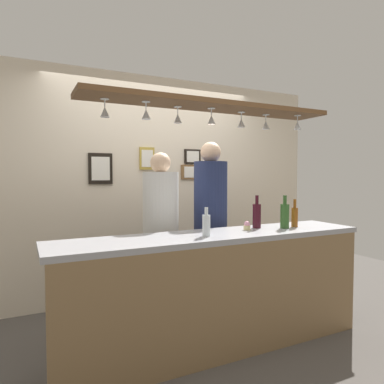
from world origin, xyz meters
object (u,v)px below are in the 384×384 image
(bottle_beer_amber_tall, at_px, (295,216))
(cupcake, at_px, (247,226))
(bottle_wine_dark_red, at_px, (257,215))
(picture_frame_crest, at_px, (147,158))
(person_middle_white_patterned_shirt, at_px, (161,222))
(picture_frame_lower_pair, at_px, (192,172))
(person_right_navy_shirt, at_px, (210,211))
(bottle_champagne_green, at_px, (285,215))
(picture_frame_caricature, at_px, (101,169))
(bottle_soda_clear, at_px, (206,225))
(picture_frame_upper_small, at_px, (193,157))

(bottle_beer_amber_tall, relative_size, cupcake, 3.33)
(bottle_wine_dark_red, relative_size, picture_frame_crest, 1.15)
(person_middle_white_patterned_shirt, relative_size, picture_frame_crest, 6.36)
(bottle_wine_dark_red, height_order, picture_frame_lower_pair, picture_frame_lower_pair)
(picture_frame_lower_pair, bearing_deg, bottle_beer_amber_tall, -75.18)
(person_right_navy_shirt, xyz_separation_m, bottle_champagne_green, (0.42, -0.63, -0.00))
(person_middle_white_patterned_shirt, distance_m, picture_frame_caricature, 1.03)
(bottle_wine_dark_red, bearing_deg, bottle_beer_amber_tall, -15.86)
(bottle_wine_dark_red, height_order, bottle_champagne_green, same)
(picture_frame_lower_pair, bearing_deg, person_middle_white_patterned_shirt, -132.36)
(person_right_navy_shirt, relative_size, picture_frame_caricature, 5.22)
(person_middle_white_patterned_shirt, bearing_deg, bottle_beer_amber_tall, -29.02)
(bottle_champagne_green, xyz_separation_m, bottle_soda_clear, (-0.84, -0.05, -0.03))
(person_right_navy_shirt, xyz_separation_m, cupcake, (0.05, -0.56, -0.08))
(person_middle_white_patterned_shirt, distance_m, bottle_beer_amber_tall, 1.26)
(cupcake, distance_m, picture_frame_crest, 1.58)
(cupcake, bearing_deg, bottle_beer_amber_tall, -5.15)
(person_middle_white_patterned_shirt, xyz_separation_m, picture_frame_crest, (0.14, 0.80, 0.64))
(bottle_wine_dark_red, height_order, picture_frame_caricature, picture_frame_caricature)
(person_right_navy_shirt, relative_size, picture_frame_lower_pair, 5.92)
(bottle_wine_dark_red, bearing_deg, picture_frame_upper_small, 90.47)
(cupcake, bearing_deg, bottle_champagne_green, -10.65)
(picture_frame_crest, bearing_deg, person_middle_white_patterned_shirt, -99.84)
(bottle_wine_dark_red, relative_size, bottle_champagne_green, 1.00)
(picture_frame_crest, xyz_separation_m, picture_frame_lower_pair, (0.59, 0.00, -0.16))
(picture_frame_upper_small, bearing_deg, bottle_wine_dark_red, -89.53)
(bottle_wine_dark_red, height_order, bottle_soda_clear, bottle_wine_dark_red)
(bottle_champagne_green, bearing_deg, bottle_soda_clear, -176.54)
(picture_frame_crest, height_order, picture_frame_caricature, picture_frame_crest)
(bottle_beer_amber_tall, height_order, picture_frame_upper_small, picture_frame_upper_small)
(bottle_beer_amber_tall, relative_size, picture_frame_upper_small, 1.18)
(person_right_navy_shirt, distance_m, cupcake, 0.57)
(bottle_beer_amber_tall, relative_size, picture_frame_caricature, 0.76)
(cupcake, xyz_separation_m, picture_frame_caricature, (-0.99, 1.36, 0.52))
(bottle_champagne_green, relative_size, bottle_soda_clear, 1.30)
(person_middle_white_patterned_shirt, xyz_separation_m, bottle_soda_clear, (0.12, -0.68, 0.05))
(picture_frame_caricature, bearing_deg, cupcake, -53.90)
(cupcake, height_order, picture_frame_crest, picture_frame_crest)
(bottle_champagne_green, bearing_deg, cupcake, 169.35)
(bottle_beer_amber_tall, xyz_separation_m, cupcake, (-0.51, 0.05, -0.06))
(bottle_wine_dark_red, height_order, cupcake, bottle_wine_dark_red)
(bottle_wine_dark_red, relative_size, picture_frame_lower_pair, 1.00)
(picture_frame_upper_small, relative_size, picture_frame_caricature, 0.65)
(person_middle_white_patterned_shirt, height_order, person_right_navy_shirt, person_right_navy_shirt)
(picture_frame_upper_small, bearing_deg, picture_frame_caricature, 180.00)
(picture_frame_upper_small, bearing_deg, bottle_champagne_green, -80.91)
(person_right_navy_shirt, distance_m, picture_frame_crest, 1.06)
(cupcake, relative_size, picture_frame_caricature, 0.23)
(picture_frame_upper_small, bearing_deg, picture_frame_lower_pair, 180.00)
(bottle_beer_amber_tall, bearing_deg, picture_frame_crest, 124.33)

